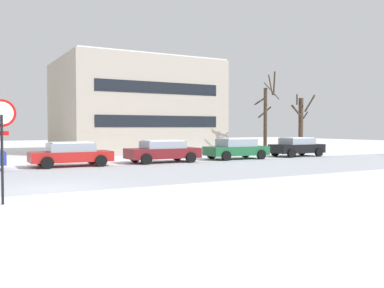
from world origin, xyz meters
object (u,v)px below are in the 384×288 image
at_px(stop_sign, 2,131).
at_px(parked_car_black, 297,147).
at_px(parked_car_red, 71,154).
at_px(parked_car_maroon, 163,151).
at_px(parked_car_green, 236,148).

bearing_deg(stop_sign, parked_car_black, 27.34).
relative_size(stop_sign, parked_car_red, 0.67).
bearing_deg(parked_car_maroon, parked_car_red, 179.08).
bearing_deg(stop_sign, parked_car_maroon, 47.17).
relative_size(parked_car_maroon, parked_car_black, 1.10).
xyz_separation_m(stop_sign, parked_car_black, (20.86, 10.78, -1.31)).
relative_size(parked_car_red, parked_car_green, 1.01).
height_order(parked_car_red, parked_car_black, parked_car_black).
xyz_separation_m(parked_car_maroon, parked_car_green, (5.50, 0.06, 0.02)).
bearing_deg(parked_car_black, parked_car_maroon, -179.27).
distance_m(stop_sign, parked_car_green, 18.77).
relative_size(stop_sign, parked_car_green, 0.67).
bearing_deg(parked_car_green, stop_sign, -145.14).
height_order(parked_car_green, parked_car_black, parked_car_green).
height_order(parked_car_red, parked_car_green, parked_car_green).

